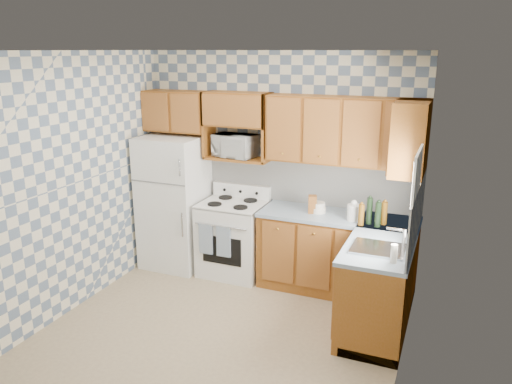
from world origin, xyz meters
TOP-DOWN VIEW (x-y plane):
  - floor at (0.00, 0.00)m, footprint 3.40×3.40m
  - back_wall at (0.00, 1.60)m, footprint 3.40×0.02m
  - right_wall at (1.70, 0.00)m, footprint 0.02×3.20m
  - backsplash_back at (0.40, 1.59)m, footprint 2.60×0.02m
  - backsplash_right at (1.69, 0.80)m, footprint 0.02×1.60m
  - refrigerator at (-1.27, 1.25)m, footprint 0.75×0.70m
  - stove_body at (-0.47, 1.28)m, footprint 0.76×0.65m
  - cooktop at (-0.47, 1.28)m, footprint 0.76×0.65m
  - backguard at (-0.47, 1.55)m, footprint 0.76×0.08m
  - dish_towel_left at (-0.67, 0.93)m, footprint 0.18×0.02m
  - dish_towel_right at (-0.43, 0.93)m, footprint 0.18×0.02m
  - base_cabinets_back at (0.82, 1.30)m, footprint 1.75×0.60m
  - base_cabinets_right at (1.40, 0.80)m, footprint 0.60×1.60m
  - countertop_back at (0.82, 1.30)m, footprint 1.77×0.63m
  - countertop_right at (1.40, 0.80)m, footprint 0.63×1.60m
  - upper_cabinets_back at (0.82, 1.44)m, footprint 1.75×0.33m
  - upper_cabinets_fridge at (-1.29, 1.44)m, footprint 0.82×0.33m
  - upper_cabinets_right at (1.53, 1.25)m, footprint 0.33×0.70m
  - microwave_shelf at (-0.47, 1.44)m, footprint 0.80×0.33m
  - microwave at (-0.51, 1.46)m, footprint 0.54×0.40m
  - sink at (1.40, 0.45)m, footprint 0.48×0.40m
  - window at (1.69, 0.45)m, footprint 0.02×0.66m
  - bottle_0 at (1.19, 1.14)m, footprint 0.06×0.06m
  - bottle_1 at (1.29, 1.08)m, footprint 0.06×0.06m
  - bottle_2 at (1.34, 1.18)m, footprint 0.06×0.06m
  - bottle_3 at (1.12, 1.06)m, footprint 0.06×0.06m
  - knife_block at (0.53, 1.26)m, footprint 0.12×0.12m
  - electric_kettle at (1.02, 1.18)m, footprint 0.14×0.14m
  - food_containers at (0.59, 1.31)m, footprint 0.18×0.18m
  - soap_bottle at (1.57, 0.20)m, footprint 0.06×0.06m

SIDE VIEW (x-z plane):
  - floor at x=0.00m, z-range 0.00..0.00m
  - base_cabinets_back at x=0.82m, z-range 0.00..0.88m
  - base_cabinets_right at x=1.40m, z-range 0.00..0.88m
  - stove_body at x=-0.47m, z-range 0.00..0.90m
  - dish_towel_left at x=-0.67m, z-range 0.36..0.73m
  - dish_towel_right at x=-0.43m, z-range 0.36..0.73m
  - refrigerator at x=-1.27m, z-range 0.00..1.68m
  - countertop_back at x=0.82m, z-range 0.88..0.92m
  - countertop_right at x=1.40m, z-range 0.88..0.92m
  - cooktop at x=-0.47m, z-range 0.89..0.92m
  - sink at x=1.40m, z-range 0.91..0.94m
  - food_containers at x=0.59m, z-range 0.92..1.04m
  - backguard at x=-0.47m, z-range 0.92..1.08m
  - soap_bottle at x=1.57m, z-range 0.92..1.09m
  - electric_kettle at x=1.02m, z-range 0.92..1.10m
  - knife_block at x=0.53m, z-range 0.92..1.12m
  - bottle_3 at x=1.12m, z-range 0.92..1.15m
  - bottle_2 at x=1.34m, z-range 0.92..1.17m
  - bottle_1 at x=1.29m, z-range 0.92..1.19m
  - bottle_0 at x=1.19m, z-range 0.92..1.21m
  - backsplash_back at x=0.40m, z-range 0.92..1.48m
  - backsplash_right at x=1.69m, z-range 0.92..1.48m
  - back_wall at x=0.00m, z-range 0.00..2.70m
  - right_wall at x=1.70m, z-range 0.00..2.70m
  - microwave_shelf at x=-0.47m, z-range 1.42..1.45m
  - window at x=1.69m, z-range 1.02..1.88m
  - microwave at x=-0.51m, z-range 1.45..1.73m
  - upper_cabinets_back at x=0.82m, z-range 1.48..2.22m
  - upper_cabinets_right at x=1.53m, z-range 1.48..2.22m
  - upper_cabinets_fridge at x=-1.29m, z-range 1.72..2.22m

